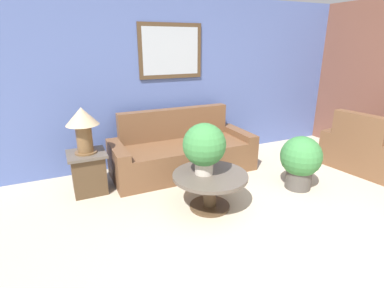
% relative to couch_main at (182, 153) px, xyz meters
% --- Properties ---
extents(ground_plane, '(20.00, 20.00, 0.00)m').
position_rel_couch_main_xyz_m(ground_plane, '(0.37, -2.31, -0.30)').
color(ground_plane, '#BCAD93').
extents(wall_back, '(7.84, 0.09, 2.60)m').
position_rel_couch_main_xyz_m(wall_back, '(0.36, 0.56, 1.02)').
color(wall_back, '#5166A8').
rests_on(wall_back, ground_plane).
extents(couch_main, '(2.15, 0.87, 0.93)m').
position_rel_couch_main_xyz_m(couch_main, '(0.00, 0.00, 0.00)').
color(couch_main, brown).
rests_on(couch_main, ground_plane).
extents(armchair, '(1.08, 1.25, 0.93)m').
position_rel_couch_main_xyz_m(armchair, '(2.68, -1.13, -0.01)').
color(armchair, brown).
rests_on(armchair, ground_plane).
extents(coffee_table, '(0.89, 0.89, 0.44)m').
position_rel_couch_main_xyz_m(coffee_table, '(-0.14, -1.17, 0.02)').
color(coffee_table, '#4C3823').
rests_on(coffee_table, ground_plane).
extents(side_table, '(0.48, 0.48, 0.55)m').
position_rel_couch_main_xyz_m(side_table, '(-1.40, -0.13, -0.01)').
color(side_table, '#4C3823').
rests_on(side_table, ground_plane).
extents(table_lamp, '(0.41, 0.41, 0.60)m').
position_rel_couch_main_xyz_m(table_lamp, '(-1.40, -0.13, 0.65)').
color(table_lamp, brown).
rests_on(table_lamp, side_table).
extents(potted_plant_on_table, '(0.50, 0.50, 0.61)m').
position_rel_couch_main_xyz_m(potted_plant_on_table, '(-0.19, -1.11, 0.49)').
color(potted_plant_on_table, beige).
rests_on(potted_plant_on_table, coffee_table).
extents(potted_plant_floor, '(0.55, 0.55, 0.74)m').
position_rel_couch_main_xyz_m(potted_plant_floor, '(1.22, -1.21, 0.11)').
color(potted_plant_floor, '#4C4742').
rests_on(potted_plant_floor, ground_plane).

